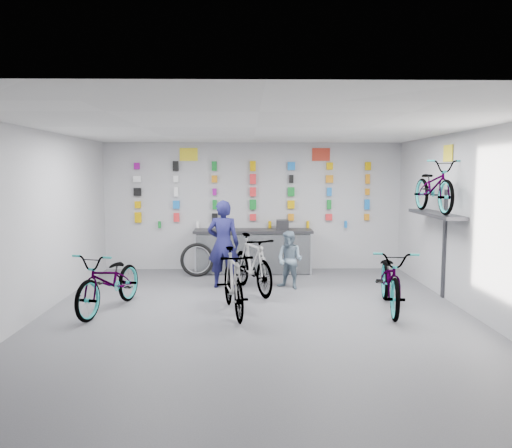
{
  "coord_description": "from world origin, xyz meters",
  "views": [
    {
      "loc": [
        -0.15,
        -7.78,
        2.32
      ],
      "look_at": [
        0.03,
        1.4,
        1.35
      ],
      "focal_mm": 35.0,
      "sensor_mm": 36.0,
      "label": 1
    }
  ],
  "objects_px": {
    "bike_left": "(110,280)",
    "clerk": "(223,244)",
    "counter": "(253,252)",
    "bike_service": "(252,263)",
    "customer": "(290,260)",
    "bike_right": "(391,279)",
    "bike_center": "(233,282)"
  },
  "relations": [
    {
      "from": "clerk",
      "to": "bike_right",
      "type": "bearing_deg",
      "value": 155.61
    },
    {
      "from": "bike_service",
      "to": "customer",
      "type": "bearing_deg",
      "value": -1.23
    },
    {
      "from": "bike_left",
      "to": "clerk",
      "type": "bearing_deg",
      "value": 57.23
    },
    {
      "from": "counter",
      "to": "bike_service",
      "type": "bearing_deg",
      "value": -91.21
    },
    {
      "from": "bike_left",
      "to": "customer",
      "type": "relative_size",
      "value": 1.7
    },
    {
      "from": "bike_center",
      "to": "customer",
      "type": "distance_m",
      "value": 2.08
    },
    {
      "from": "counter",
      "to": "bike_left",
      "type": "height_order",
      "value": "bike_left"
    },
    {
      "from": "bike_left",
      "to": "bike_center",
      "type": "xyz_separation_m",
      "value": [
        2.06,
        -0.24,
        0.02
      ]
    },
    {
      "from": "clerk",
      "to": "customer",
      "type": "bearing_deg",
      "value": -179.2
    },
    {
      "from": "bike_left",
      "to": "bike_right",
      "type": "bearing_deg",
      "value": 14.38
    },
    {
      "from": "counter",
      "to": "clerk",
      "type": "relative_size",
      "value": 1.53
    },
    {
      "from": "customer",
      "to": "clerk",
      "type": "bearing_deg",
      "value": -151.17
    },
    {
      "from": "bike_service",
      "to": "customer",
      "type": "xyz_separation_m",
      "value": [
        0.75,
        0.28,
        0.02
      ]
    },
    {
      "from": "counter",
      "to": "bike_left",
      "type": "distance_m",
      "value": 3.95
    },
    {
      "from": "bike_left",
      "to": "bike_right",
      "type": "xyz_separation_m",
      "value": [
        4.71,
        -0.02,
        0.02
      ]
    },
    {
      "from": "counter",
      "to": "clerk",
      "type": "distance_m",
      "value": 1.62
    },
    {
      "from": "bike_service",
      "to": "clerk",
      "type": "relative_size",
      "value": 1.06
    },
    {
      "from": "bike_center",
      "to": "customer",
      "type": "relative_size",
      "value": 1.55
    },
    {
      "from": "bike_service",
      "to": "customer",
      "type": "relative_size",
      "value": 1.62
    },
    {
      "from": "bike_left",
      "to": "customer",
      "type": "distance_m",
      "value": 3.5
    },
    {
      "from": "clerk",
      "to": "customer",
      "type": "relative_size",
      "value": 1.53
    },
    {
      "from": "clerk",
      "to": "bike_service",
      "type": "bearing_deg",
      "value": 151.31
    },
    {
      "from": "bike_right",
      "to": "bike_service",
      "type": "xyz_separation_m",
      "value": [
        -2.31,
        1.29,
        0.03
      ]
    },
    {
      "from": "bike_right",
      "to": "bike_left",
      "type": "bearing_deg",
      "value": -171.51
    },
    {
      "from": "bike_center",
      "to": "bike_right",
      "type": "height_order",
      "value": "bike_center"
    },
    {
      "from": "bike_right",
      "to": "clerk",
      "type": "xyz_separation_m",
      "value": [
        -2.89,
        1.69,
        0.35
      ]
    },
    {
      "from": "counter",
      "to": "bike_service",
      "type": "relative_size",
      "value": 1.45
    },
    {
      "from": "bike_service",
      "to": "clerk",
      "type": "height_order",
      "value": "clerk"
    },
    {
      "from": "bike_right",
      "to": "customer",
      "type": "relative_size",
      "value": 1.75
    },
    {
      "from": "bike_service",
      "to": "counter",
      "type": "bearing_deg",
      "value": 67.07
    },
    {
      "from": "bike_center",
      "to": "customer",
      "type": "bearing_deg",
      "value": 48.03
    },
    {
      "from": "bike_right",
      "to": "clerk",
      "type": "relative_size",
      "value": 1.15
    }
  ]
}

